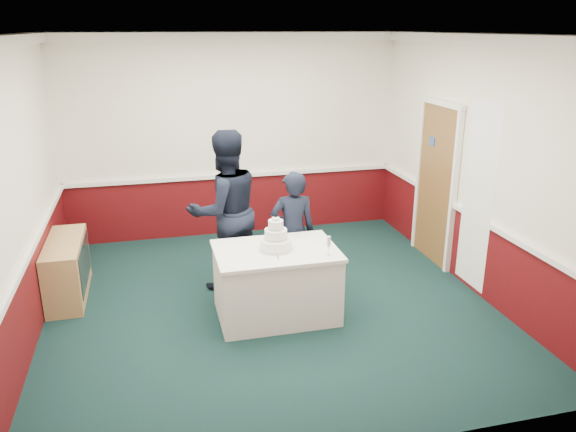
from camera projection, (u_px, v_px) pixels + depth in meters
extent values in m
plane|color=#132F2D|center=(270.00, 304.00, 6.54)|extent=(5.00, 5.00, 0.00)
cube|color=white|center=(233.00, 138.00, 8.33)|extent=(5.00, 0.05, 3.00)
cube|color=white|center=(21.00, 195.00, 5.49)|extent=(0.05, 5.00, 3.00)
cube|color=white|center=(473.00, 166.00, 6.63)|extent=(0.05, 5.00, 3.00)
cube|color=white|center=(267.00, 36.00, 5.58)|extent=(5.00, 5.00, 0.05)
cube|color=#4F0A0E|center=(235.00, 205.00, 8.67)|extent=(5.00, 0.02, 0.90)
cube|color=white|center=(234.00, 176.00, 8.51)|extent=(4.98, 0.05, 0.06)
cube|color=white|center=(230.00, 37.00, 7.86)|extent=(5.00, 0.08, 0.12)
cube|color=brown|center=(436.00, 185.00, 7.51)|extent=(0.05, 0.90, 2.10)
cube|color=#234799|center=(432.00, 141.00, 7.45)|extent=(0.01, 0.12, 0.12)
cube|color=white|center=(478.00, 197.00, 6.48)|extent=(0.02, 0.60, 2.20)
cube|color=tan|center=(67.00, 269.00, 6.63)|extent=(0.40, 1.20, 0.70)
cube|color=black|center=(85.00, 263.00, 6.66)|extent=(0.01, 1.00, 0.50)
cube|color=white|center=(276.00, 284.00, 6.17)|extent=(1.28, 0.88, 0.76)
cube|color=white|center=(276.00, 251.00, 6.05)|extent=(1.32, 0.92, 0.04)
cylinder|color=white|center=(276.00, 244.00, 6.02)|extent=(0.34, 0.34, 0.12)
cylinder|color=#B6BDC2|center=(276.00, 248.00, 6.04)|extent=(0.35, 0.35, 0.03)
cylinder|color=white|center=(276.00, 234.00, 5.99)|extent=(0.24, 0.24, 0.11)
cylinder|color=#B6BDC2|center=(276.00, 238.00, 6.00)|extent=(0.25, 0.25, 0.02)
cylinder|color=white|center=(276.00, 225.00, 5.95)|extent=(0.16, 0.16, 0.10)
cylinder|color=#B6BDC2|center=(276.00, 228.00, 5.97)|extent=(0.17, 0.17, 0.02)
sphere|color=#EDE5C9|center=(276.00, 219.00, 5.93)|extent=(0.03, 0.03, 0.03)
sphere|color=#EDE5C9|center=(278.00, 218.00, 5.95)|extent=(0.03, 0.03, 0.03)
sphere|color=#EDE5C9|center=(273.00, 218.00, 5.95)|extent=(0.03, 0.03, 0.03)
sphere|color=#EDE5C9|center=(278.00, 219.00, 5.92)|extent=(0.03, 0.03, 0.03)
sphere|color=#EDE5C9|center=(274.00, 219.00, 5.91)|extent=(0.03, 0.03, 0.03)
cube|color=silver|center=(277.00, 256.00, 5.85)|extent=(0.04, 0.22, 0.00)
cylinder|color=silver|center=(328.00, 254.00, 5.90)|extent=(0.05, 0.05, 0.01)
cylinder|color=silver|center=(328.00, 250.00, 5.89)|extent=(0.01, 0.01, 0.09)
cylinder|color=silver|center=(328.00, 241.00, 5.85)|extent=(0.04, 0.04, 0.11)
imported|color=black|center=(225.00, 211.00, 6.71)|extent=(1.12, 0.98, 1.95)
imported|color=black|center=(293.00, 232.00, 6.67)|extent=(0.56, 0.38, 1.49)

